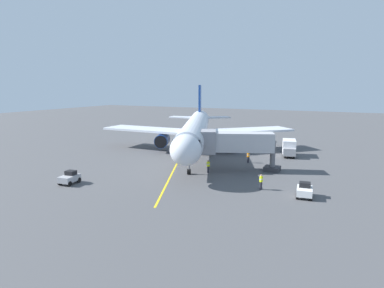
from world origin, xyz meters
TOP-DOWN VIEW (x-y plane):
  - ground_plane at (0.00, 0.00)m, footprint 220.00×220.00m
  - apron_lead_in_line at (-1.53, 7.14)m, footprint 15.17×37.19m
  - airplane at (-1.43, 0.87)m, footprint 32.29×38.60m
  - jet_bridge at (-10.62, 9.33)m, footprint 11.24×6.58m
  - ground_crew_marshaller at (-16.51, 15.87)m, footprint 0.35×0.45m
  - ground_crew_wing_walker at (-8.54, 11.95)m, footprint 0.46×0.45m
  - ground_crew_loader at (-11.58, 3.99)m, footprint 0.36×0.46m
  - box_truck_near_nose at (-16.21, -3.45)m, footprint 2.85×4.90m
  - tug_portside at (-21.14, 16.41)m, footprint 1.78×2.45m
  - tug_starboard_side at (4.05, 23.48)m, footprint 1.76×2.44m

SIDE VIEW (x-z plane):
  - ground_plane at x=0.00m, z-range 0.00..0.00m
  - apron_lead_in_line at x=-1.53m, z-range 0.00..0.01m
  - tug_portside at x=-21.14m, z-range -0.05..1.45m
  - tug_starboard_side at x=4.05m, z-range -0.05..1.45m
  - ground_crew_marshaller at x=-16.51m, z-range 0.03..1.74m
  - ground_crew_wing_walker at x=-8.54m, z-range 0.03..1.74m
  - ground_crew_loader at x=-11.58m, z-range 0.03..1.74m
  - box_truck_near_nose at x=-16.21m, z-range 0.08..2.70m
  - jet_bridge at x=-10.62m, z-range 1.06..6.46m
  - airplane at x=-1.43m, z-range -1.75..9.75m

